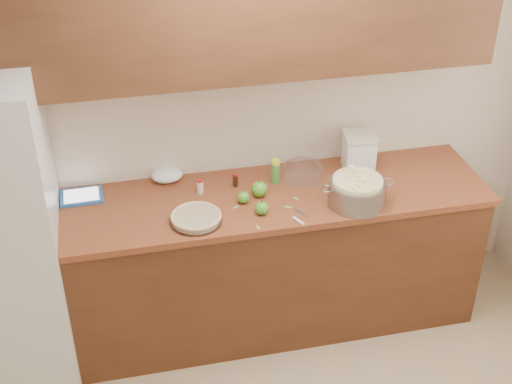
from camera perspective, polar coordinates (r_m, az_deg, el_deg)
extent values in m
plane|color=beige|center=(4.09, -0.89, 6.58)|extent=(3.60, 0.00, 3.60)
cube|color=#592C19|center=(4.28, 0.10, -5.71)|extent=(2.60, 0.65, 0.88)
cube|color=#9A4A2A|center=(4.01, 0.11, -0.56)|extent=(2.64, 0.68, 0.04)
cube|color=brown|center=(3.69, -0.42, 14.54)|extent=(2.60, 0.34, 0.70)
cylinder|color=silver|center=(3.80, -4.81, -2.13)|extent=(0.28, 0.28, 0.04)
cylinder|color=tan|center=(3.80, -4.81, -2.11)|extent=(0.25, 0.25, 0.03)
torus|color=tan|center=(3.79, -4.82, -1.93)|extent=(0.27, 0.27, 0.02)
cylinder|color=gray|center=(3.94, 8.05, -0.07)|extent=(0.32, 0.32, 0.14)
torus|color=gray|center=(3.86, 5.70, 0.25)|extent=(0.07, 0.07, 0.01)
torus|color=gray|center=(3.98, 10.45, 0.83)|extent=(0.07, 0.07, 0.01)
cylinder|color=beige|center=(3.93, 8.07, 0.13)|extent=(0.28, 0.28, 0.14)
cube|color=white|center=(4.25, 8.23, 3.10)|extent=(0.19, 0.19, 0.21)
cube|color=beige|center=(4.20, 8.35, 4.46)|extent=(0.21, 0.21, 0.02)
cube|color=#235AAA|center=(4.10, -13.79, -0.34)|extent=(0.24, 0.18, 0.01)
cube|color=white|center=(4.10, -13.80, -0.24)|extent=(0.19, 0.14, 0.00)
cube|color=gray|center=(3.87, 3.64, -1.67)|extent=(0.06, 0.09, 0.00)
cylinder|color=white|center=(3.79, 3.43, -2.34)|extent=(0.05, 0.09, 0.02)
cylinder|color=#4C8C38|center=(4.10, 1.56, 1.54)|extent=(0.05, 0.05, 0.12)
cylinder|color=yellow|center=(4.06, 1.58, 2.44)|extent=(0.05, 0.05, 0.03)
cylinder|color=beige|center=(4.02, -4.49, 0.37)|extent=(0.04, 0.04, 0.07)
cylinder|color=red|center=(4.00, -4.51, 0.90)|extent=(0.03, 0.03, 0.02)
cylinder|color=black|center=(4.07, -1.66, 0.89)|extent=(0.03, 0.03, 0.07)
cylinder|color=red|center=(4.05, -1.67, 1.39)|extent=(0.03, 0.03, 0.01)
cylinder|color=silver|center=(4.15, 3.75, 1.55)|extent=(0.22, 0.22, 0.08)
torus|color=silver|center=(4.13, 3.77, 2.01)|extent=(0.23, 0.23, 0.01)
ellipsoid|color=white|center=(4.16, -7.14, 1.37)|extent=(0.19, 0.16, 0.08)
sphere|color=#499625|center=(3.93, -1.01, -0.43)|extent=(0.07, 0.07, 0.07)
cylinder|color=#3F2D19|center=(3.91, -1.02, 0.06)|extent=(0.01, 0.01, 0.01)
sphere|color=#499625|center=(3.98, 0.28, 0.23)|extent=(0.09, 0.09, 0.09)
cylinder|color=#3F2D19|center=(3.95, 0.28, 0.85)|extent=(0.01, 0.01, 0.01)
sphere|color=#499625|center=(3.83, 0.46, -1.30)|extent=(0.07, 0.07, 0.07)
cylinder|color=#3F2D19|center=(3.81, 0.46, -0.76)|extent=(0.01, 0.01, 0.01)
cube|color=#8DB558|center=(3.91, 2.60, -1.21)|extent=(0.04, 0.04, 0.00)
cube|color=#8DB558|center=(3.75, 0.16, -2.84)|extent=(0.02, 0.04, 0.00)
cube|color=#8DB558|center=(3.91, -1.63, -1.23)|extent=(0.03, 0.03, 0.00)
cube|color=#8DB558|center=(3.99, 3.22, -0.51)|extent=(0.03, 0.03, 0.00)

